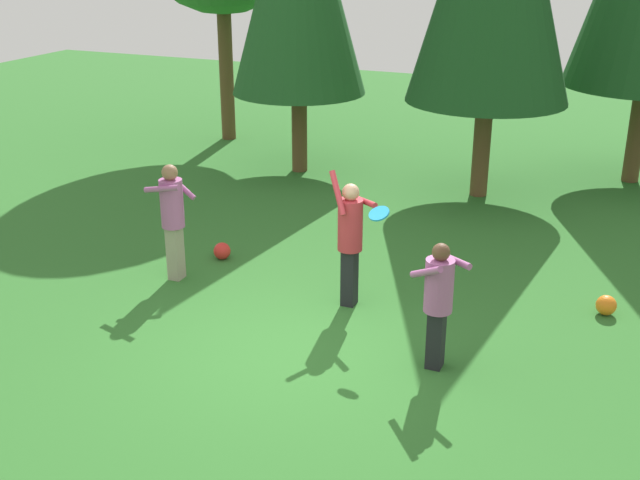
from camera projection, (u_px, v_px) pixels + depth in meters
ground_plane at (296, 349)px, 10.01m from camera, size 40.00×40.00×0.00m
person_thrower at (350, 234)px, 10.81m from camera, size 0.69×0.69×1.95m
person_catcher at (438, 296)px, 9.27m from camera, size 0.72×0.71×1.59m
person_bystander at (172, 212)px, 11.64m from camera, size 0.62×0.53×1.77m
frisbee at (379, 214)px, 10.03m from camera, size 0.35×0.34×0.14m
ball_orange at (606, 305)px, 10.85m from camera, size 0.28×0.28×0.28m
ball_red at (222, 251)px, 12.67m from camera, size 0.27×0.27×0.27m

